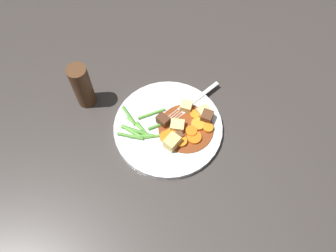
{
  "coord_description": "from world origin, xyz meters",
  "views": [
    {
      "loc": [
        -0.07,
        -0.39,
        0.75
      ],
      "look_at": [
        0.0,
        0.0,
        0.02
      ],
      "focal_mm": 36.27,
      "sensor_mm": 36.0,
      "label": 1
    }
  ],
  "objects_px": {
    "carrot_slice_1": "(166,137)",
    "carrot_slice_7": "(181,141)",
    "carrot_slice_3": "(191,132)",
    "carrot_slice_5": "(208,128)",
    "fork": "(192,103)",
    "meat_chunk_1": "(207,117)",
    "meat_chunk_2": "(163,120)",
    "potato_chunk_3": "(172,142)",
    "carrot_slice_6": "(173,135)",
    "carrot_slice_4": "(195,115)",
    "meat_chunk_0": "(179,136)",
    "dinner_plate": "(168,128)",
    "carrot_slice_0": "(198,124)",
    "potato_chunk_1": "(186,106)",
    "carrot_slice_2": "(194,137)",
    "pepper_mill": "(82,86)",
    "potato_chunk_2": "(177,126)"
  },
  "relations": [
    {
      "from": "carrot_slice_1",
      "to": "carrot_slice_7",
      "type": "bearing_deg",
      "value": -28.85
    },
    {
      "from": "carrot_slice_3",
      "to": "carrot_slice_5",
      "type": "bearing_deg",
      "value": 3.55
    },
    {
      "from": "carrot_slice_3",
      "to": "fork",
      "type": "height_order",
      "value": "carrot_slice_3"
    },
    {
      "from": "meat_chunk_1",
      "to": "meat_chunk_2",
      "type": "height_order",
      "value": "meat_chunk_1"
    },
    {
      "from": "meat_chunk_1",
      "to": "potato_chunk_3",
      "type": "bearing_deg",
      "value": -151.8
    },
    {
      "from": "carrot_slice_1",
      "to": "meat_chunk_1",
      "type": "relative_size",
      "value": 1.06
    },
    {
      "from": "carrot_slice_6",
      "to": "meat_chunk_2",
      "type": "relative_size",
      "value": 1.2
    },
    {
      "from": "carrot_slice_4",
      "to": "carrot_slice_6",
      "type": "xyz_separation_m",
      "value": [
        -0.06,
        -0.04,
        -0.0
      ]
    },
    {
      "from": "potato_chunk_3",
      "to": "meat_chunk_0",
      "type": "xyz_separation_m",
      "value": [
        0.02,
        0.02,
        -0.01
      ]
    },
    {
      "from": "dinner_plate",
      "to": "carrot_slice_3",
      "type": "xyz_separation_m",
      "value": [
        0.05,
        -0.03,
        0.01
      ]
    },
    {
      "from": "dinner_plate",
      "to": "carrot_slice_0",
      "type": "xyz_separation_m",
      "value": [
        0.07,
        -0.01,
        0.01
      ]
    },
    {
      "from": "potato_chunk_1",
      "to": "potato_chunk_3",
      "type": "xyz_separation_m",
      "value": [
        -0.05,
        -0.09,
        0.0
      ]
    },
    {
      "from": "carrot_slice_0",
      "to": "potato_chunk_3",
      "type": "bearing_deg",
      "value": -150.66
    },
    {
      "from": "potato_chunk_3",
      "to": "carrot_slice_1",
      "type": "bearing_deg",
      "value": 119.71
    },
    {
      "from": "carrot_slice_0",
      "to": "meat_chunk_0",
      "type": "relative_size",
      "value": 1.73
    },
    {
      "from": "potato_chunk_1",
      "to": "carrot_slice_4",
      "type": "bearing_deg",
      "value": -55.36
    },
    {
      "from": "carrot_slice_7",
      "to": "carrot_slice_2",
      "type": "bearing_deg",
      "value": 7.96
    },
    {
      "from": "carrot_slice_1",
      "to": "meat_chunk_2",
      "type": "height_order",
      "value": "meat_chunk_2"
    },
    {
      "from": "carrot_slice_6",
      "to": "carrot_slice_4",
      "type": "bearing_deg",
      "value": 33.89
    },
    {
      "from": "meat_chunk_1",
      "to": "meat_chunk_2",
      "type": "bearing_deg",
      "value": 173.63
    },
    {
      "from": "carrot_slice_5",
      "to": "pepper_mill",
      "type": "xyz_separation_m",
      "value": [
        -0.29,
        0.15,
        0.04
      ]
    },
    {
      "from": "carrot_slice_5",
      "to": "meat_chunk_2",
      "type": "xyz_separation_m",
      "value": [
        -0.1,
        0.04,
        0.01
      ]
    },
    {
      "from": "carrot_slice_3",
      "to": "pepper_mill",
      "type": "bearing_deg",
      "value": 148.18
    },
    {
      "from": "potato_chunk_2",
      "to": "carrot_slice_5",
      "type": "bearing_deg",
      "value": -12.73
    },
    {
      "from": "carrot_slice_7",
      "to": "potato_chunk_2",
      "type": "distance_m",
      "value": 0.04
    },
    {
      "from": "carrot_slice_1",
      "to": "carrot_slice_5",
      "type": "height_order",
      "value": "carrot_slice_5"
    },
    {
      "from": "carrot_slice_6",
      "to": "carrot_slice_5",
      "type": "bearing_deg",
      "value": 0.53
    },
    {
      "from": "carrot_slice_3",
      "to": "potato_chunk_3",
      "type": "relative_size",
      "value": 0.79
    },
    {
      "from": "carrot_slice_2",
      "to": "potato_chunk_1",
      "type": "height_order",
      "value": "potato_chunk_1"
    },
    {
      "from": "potato_chunk_1",
      "to": "carrot_slice_5",
      "type": "bearing_deg",
      "value": -59.13
    },
    {
      "from": "carrot_slice_1",
      "to": "meat_chunk_0",
      "type": "height_order",
      "value": "meat_chunk_0"
    },
    {
      "from": "carrot_slice_1",
      "to": "potato_chunk_1",
      "type": "distance_m",
      "value": 0.1
    },
    {
      "from": "carrot_slice_5",
      "to": "potato_chunk_2",
      "type": "relative_size",
      "value": 0.78
    },
    {
      "from": "carrot_slice_4",
      "to": "potato_chunk_3",
      "type": "relative_size",
      "value": 0.69
    },
    {
      "from": "carrot_slice_7",
      "to": "meat_chunk_2",
      "type": "bearing_deg",
      "value": 118.04
    },
    {
      "from": "carrot_slice_3",
      "to": "potato_chunk_3",
      "type": "xyz_separation_m",
      "value": [
        -0.05,
        -0.02,
        0.01
      ]
    },
    {
      "from": "carrot_slice_0",
      "to": "carrot_slice_3",
      "type": "xyz_separation_m",
      "value": [
        -0.02,
        -0.02,
        0.0
      ]
    },
    {
      "from": "dinner_plate",
      "to": "carrot_slice_2",
      "type": "bearing_deg",
      "value": -39.1
    },
    {
      "from": "carrot_slice_1",
      "to": "carrot_slice_5",
      "type": "distance_m",
      "value": 0.1
    },
    {
      "from": "pepper_mill",
      "to": "carrot_slice_7",
      "type": "bearing_deg",
      "value": -38.74
    },
    {
      "from": "meat_chunk_2",
      "to": "meat_chunk_0",
      "type": "bearing_deg",
      "value": -57.05
    },
    {
      "from": "dinner_plate",
      "to": "potato_chunk_1",
      "type": "distance_m",
      "value": 0.07
    },
    {
      "from": "meat_chunk_1",
      "to": "pepper_mill",
      "type": "height_order",
      "value": "pepper_mill"
    },
    {
      "from": "carrot_slice_6",
      "to": "carrot_slice_7",
      "type": "relative_size",
      "value": 1.18
    },
    {
      "from": "carrot_slice_3",
      "to": "carrot_slice_4",
      "type": "bearing_deg",
      "value": 66.92
    },
    {
      "from": "carrot_slice_4",
      "to": "carrot_slice_7",
      "type": "distance_m",
      "value": 0.08
    },
    {
      "from": "dinner_plate",
      "to": "fork",
      "type": "distance_m",
      "value": 0.09
    },
    {
      "from": "potato_chunk_1",
      "to": "meat_chunk_2",
      "type": "height_order",
      "value": "meat_chunk_2"
    },
    {
      "from": "carrot_slice_5",
      "to": "potato_chunk_3",
      "type": "xyz_separation_m",
      "value": [
        -0.09,
        -0.03,
        0.01
      ]
    },
    {
      "from": "carrot_slice_5",
      "to": "meat_chunk_2",
      "type": "relative_size",
      "value": 0.87
    }
  ]
}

